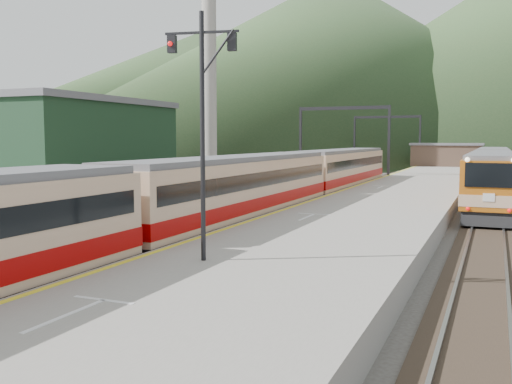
% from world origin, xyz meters
% --- Properties ---
extents(track_main, '(2.60, 200.00, 0.23)m').
position_xyz_m(track_main, '(0.00, 40.00, 0.07)').
color(track_main, black).
rests_on(track_main, ground).
extents(track_far, '(2.60, 200.00, 0.23)m').
position_xyz_m(track_far, '(-5.00, 40.00, 0.07)').
color(track_far, black).
rests_on(track_far, ground).
extents(track_second, '(2.60, 200.00, 0.23)m').
position_xyz_m(track_second, '(11.50, 40.00, 0.07)').
color(track_second, black).
rests_on(track_second, ground).
extents(platform, '(8.00, 100.00, 1.00)m').
position_xyz_m(platform, '(5.60, 38.00, 0.50)').
color(platform, gray).
rests_on(platform, ground).
extents(gantry_near, '(9.55, 0.25, 8.00)m').
position_xyz_m(gantry_near, '(-2.85, 55.00, 5.59)').
color(gantry_near, black).
rests_on(gantry_near, ground).
extents(gantry_far, '(9.55, 0.25, 8.00)m').
position_xyz_m(gantry_far, '(-2.85, 80.00, 5.59)').
color(gantry_far, black).
rests_on(gantry_far, ground).
extents(warehouse, '(14.50, 20.50, 8.60)m').
position_xyz_m(warehouse, '(-28.00, 42.00, 4.32)').
color(warehouse, '#16311A').
rests_on(warehouse, ground).
extents(smokestack, '(1.80, 1.80, 30.00)m').
position_xyz_m(smokestack, '(-22.00, 62.00, 15.00)').
color(smokestack, '#9E998E').
rests_on(smokestack, ground).
extents(station_shed, '(9.40, 4.40, 3.10)m').
position_xyz_m(station_shed, '(5.60, 78.00, 2.57)').
color(station_shed, '#4D382C').
rests_on(station_shed, platform).
extents(hill_a, '(180.00, 180.00, 60.00)m').
position_xyz_m(hill_a, '(-40.00, 190.00, 30.00)').
color(hill_a, '#2E4D29').
rests_on(hill_a, ground).
extents(hill_d, '(200.00, 200.00, 55.00)m').
position_xyz_m(hill_d, '(-120.00, 240.00, 27.50)').
color(hill_d, '#2E4D29').
rests_on(hill_d, ground).
extents(main_train, '(2.99, 61.29, 3.65)m').
position_xyz_m(main_train, '(0.00, 22.65, 2.05)').
color(main_train, tan).
rests_on(main_train, track_main).
extents(second_train, '(2.79, 38.06, 3.41)m').
position_xyz_m(second_train, '(11.50, 46.27, 1.93)').
color(second_train, '#A55411').
rests_on(second_train, track_second).
extents(signal_mast, '(2.18, 0.55, 7.23)m').
position_xyz_m(signal_mast, '(3.86, 11.81, 5.40)').
color(signal_mast, black).
rests_on(signal_mast, platform).
extents(short_signal_b, '(0.27, 0.23, 2.27)m').
position_xyz_m(short_signal_b, '(-2.43, 31.81, 1.46)').
color(short_signal_b, black).
rests_on(short_signal_b, ground).
extents(short_signal_c, '(0.26, 0.22, 2.27)m').
position_xyz_m(short_signal_c, '(-6.84, 16.51, 1.46)').
color(short_signal_c, black).
rests_on(short_signal_c, ground).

